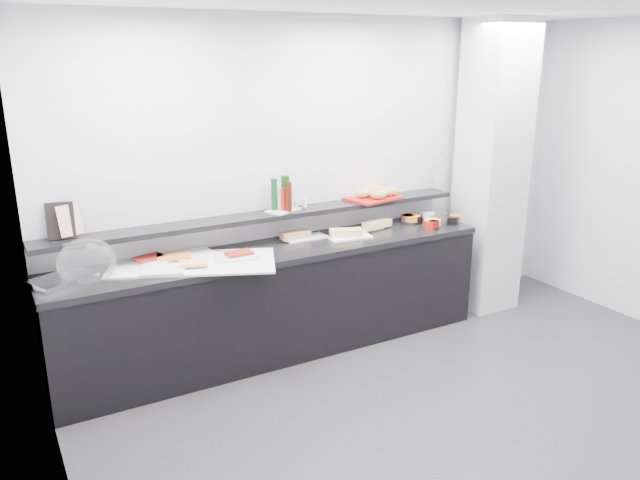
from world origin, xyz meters
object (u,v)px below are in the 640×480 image
cloche_base (63,280)px  carafe (438,174)px  sandwich_plate_mid (350,237)px  condiment_tray (283,210)px  bread_tray (373,198)px  framed_print (60,221)px

cloche_base → carafe: 3.41m
cloche_base → sandwich_plate_mid: 2.26m
condiment_tray → bread_tray: (0.88, -0.01, 0.00)m
condiment_tray → sandwich_plate_mid: bearing=-48.0°
sandwich_plate_mid → carafe: 1.21m
condiment_tray → bread_tray: size_ratio=0.60×
cloche_base → carafe: (3.38, 0.17, 0.38)m
bread_tray → carafe: (0.75, 0.02, 0.14)m
sandwich_plate_mid → framed_print: (-2.21, 0.28, 0.37)m
sandwich_plate_mid → cloche_base: bearing=-175.9°
sandwich_plate_mid → framed_print: bearing=178.6°
sandwich_plate_mid → condiment_tray: bearing=161.6°
framed_print → bread_tray: bearing=8.4°
framed_print → carafe: carafe is taller
sandwich_plate_mid → condiment_tray: size_ratio=1.34×
framed_print → carafe: bearing=9.1°
cloche_base → condiment_tray: bearing=-19.5°
sandwich_plate_mid → condiment_tray: 0.61m
cloche_base → framed_print: framed_print is taller
bread_tray → condiment_tray: bearing=167.9°
cloche_base → sandwich_plate_mid: size_ratio=1.10×
framed_print → sandwich_plate_mid: bearing=2.6°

